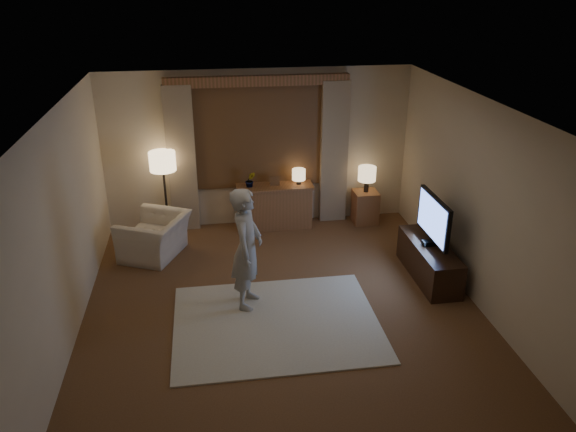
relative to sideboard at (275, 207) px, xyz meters
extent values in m
cube|color=brown|center=(-0.23, -2.50, -0.36)|extent=(5.00, 5.50, 0.02)
cube|color=silver|center=(-0.23, -2.50, 2.26)|extent=(5.00, 5.50, 0.02)
cube|color=beige|center=(-0.23, 0.26, 0.95)|extent=(5.00, 0.02, 2.60)
cube|color=beige|center=(-0.23, -5.26, 0.95)|extent=(5.00, 0.02, 2.60)
cube|color=beige|center=(-2.74, -2.50, 0.95)|extent=(0.02, 5.50, 2.60)
cube|color=beige|center=(2.28, -2.50, 0.95)|extent=(0.02, 5.50, 2.60)
cube|color=black|center=(-0.23, 0.23, 1.20)|extent=(2.00, 0.01, 1.70)
cube|color=brown|center=(-0.23, 0.22, 1.20)|extent=(2.08, 0.04, 1.78)
cube|color=tan|center=(-1.48, 0.15, 0.85)|extent=(0.45, 0.12, 2.40)
cube|color=tan|center=(1.02, 0.15, 0.85)|extent=(0.45, 0.12, 2.40)
cube|color=brown|center=(-0.23, 0.17, 2.07)|extent=(2.90, 0.14, 0.16)
cube|color=beige|center=(-0.35, -2.84, -0.34)|extent=(2.50, 2.00, 0.02)
cube|color=brown|center=(0.00, 0.00, 0.00)|extent=(1.20, 0.40, 0.70)
cube|color=brown|center=(0.00, 0.00, 0.45)|extent=(0.16, 0.02, 0.20)
imported|color=#999999|center=(-0.40, 0.00, 0.50)|extent=(0.16, 0.13, 0.30)
cylinder|color=black|center=(0.40, 0.00, 0.41)|extent=(0.08, 0.08, 0.12)
cylinder|color=#FFD599|center=(0.40, 0.00, 0.56)|extent=(0.22, 0.22, 0.18)
cylinder|color=black|center=(-1.77, -0.06, -0.34)|extent=(0.30, 0.30, 0.03)
cylinder|color=black|center=(-1.77, -0.06, 0.21)|extent=(0.04, 0.04, 1.12)
cylinder|color=#FFD599|center=(-1.77, -0.06, 0.91)|extent=(0.41, 0.41, 0.30)
imported|color=beige|center=(-1.93, -0.77, -0.04)|extent=(1.17, 1.23, 0.63)
cube|color=brown|center=(1.55, -0.05, -0.07)|extent=(0.40, 0.40, 0.56)
cylinder|color=black|center=(1.55, -0.05, 0.31)|extent=(0.08, 0.08, 0.20)
cylinder|color=#FFD599|center=(1.55, -0.05, 0.53)|extent=(0.30, 0.30, 0.24)
cube|color=black|center=(1.92, -2.02, -0.10)|extent=(0.45, 1.40, 0.50)
cube|color=black|center=(1.92, -2.02, 0.18)|extent=(0.24, 0.11, 0.07)
cube|color=black|center=(1.92, -2.02, 0.56)|extent=(0.05, 0.99, 0.60)
cube|color=#5C83FA|center=(1.89, -2.02, 0.56)|extent=(0.00, 0.92, 0.54)
imported|color=#A4A097|center=(-0.65, -2.36, 0.47)|extent=(0.54, 0.67, 1.59)
camera|label=1|loc=(-1.07, -8.59, 3.64)|focal=35.00mm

